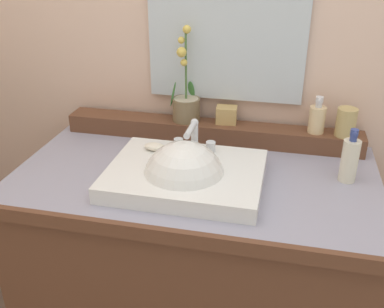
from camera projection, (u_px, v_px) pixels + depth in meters
wall_back at (220, 46)px, 1.70m from camera, size 2.92×0.20×2.42m
vanity_cabinet at (195, 277)px, 1.66m from camera, size 1.18×0.67×0.89m
back_ledge at (211, 131)px, 1.68m from camera, size 1.11×0.10×0.07m
sink_basin at (185, 179)px, 1.38m from camera, size 0.48×0.37×0.28m
soap_bar at (154, 147)px, 1.49m from camera, size 0.07×0.04×0.02m
potted_plant at (186, 102)px, 1.66m from camera, size 0.12×0.11×0.35m
soap_dispenser at (317, 118)px, 1.56m from camera, size 0.06×0.06×0.13m
tumbler_cup at (346, 122)px, 1.54m from camera, size 0.07×0.07×0.10m
trinket_box at (226, 115)px, 1.65m from camera, size 0.08×0.07×0.06m
lotion_bottle at (350, 160)px, 1.38m from camera, size 0.05×0.06×0.18m
mirror at (227, 16)px, 1.54m from camera, size 0.57×0.02×0.60m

